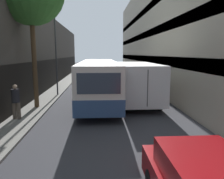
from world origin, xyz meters
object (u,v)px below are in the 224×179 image
(bus, at_px, (99,80))
(box_truck, at_px, (135,80))
(street_lamp, at_px, (55,34))
(pedestrian, at_px, (16,101))

(bus, relative_size, box_truck, 1.36)
(bus, xyz_separation_m, street_lamp, (-3.32, 1.76, 3.41))
(pedestrian, bearing_deg, box_truck, 33.67)
(bus, bearing_deg, pedestrian, -130.83)
(bus, height_order, box_truck, bus)
(box_truck, relative_size, pedestrian, 5.04)
(pedestrian, bearing_deg, street_lamp, 82.66)
(pedestrian, xyz_separation_m, street_lamp, (0.85, 6.59, 3.87))
(pedestrian, height_order, street_lamp, street_lamp)
(bus, height_order, street_lamp, street_lamp)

